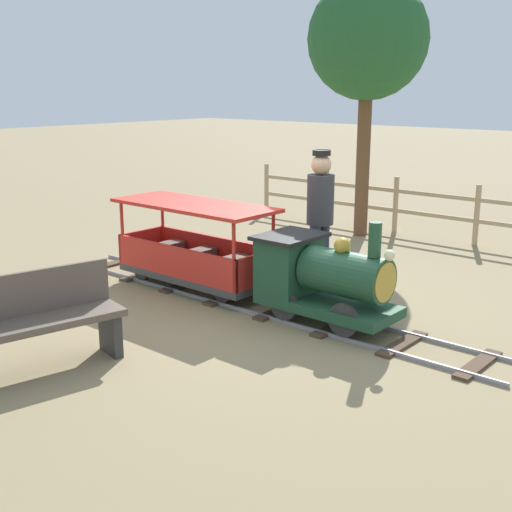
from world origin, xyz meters
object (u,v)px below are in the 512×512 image
(conductor_person, at_px, (320,210))
(park_bench, at_px, (43,321))
(locomotive, at_px, (320,276))
(oak_tree_near, at_px, (368,41))
(passenger_car, at_px, (195,254))

(conductor_person, bearing_deg, park_bench, -9.31)
(locomotive, distance_m, oak_tree_near, 4.83)
(locomotive, xyz_separation_m, oak_tree_near, (-3.73, -1.85, 2.46))
(park_bench, xyz_separation_m, oak_tree_near, (-6.11, -0.73, 2.52))
(conductor_person, relative_size, park_bench, 1.20)
(oak_tree_near, bearing_deg, park_bench, 6.79)
(oak_tree_near, bearing_deg, passenger_car, 1.34)
(locomotive, height_order, conductor_person, conductor_person)
(conductor_person, relative_size, oak_tree_near, 0.42)
(conductor_person, bearing_deg, passenger_car, -54.96)
(passenger_car, height_order, park_bench, passenger_car)
(locomotive, xyz_separation_m, park_bench, (2.38, -1.12, -0.07))
(conductor_person, xyz_separation_m, oak_tree_near, (-2.91, -1.25, 1.98))
(conductor_person, xyz_separation_m, park_bench, (3.20, -0.52, -0.54))
(conductor_person, distance_m, park_bench, 3.29)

